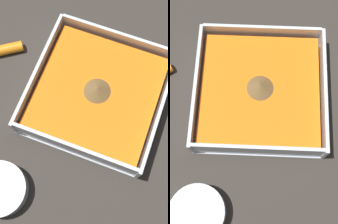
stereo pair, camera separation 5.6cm
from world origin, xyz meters
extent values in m
plane|color=#332D28|center=(0.00, 0.00, 0.00)|extent=(4.00, 4.00, 0.00)
cube|color=silver|center=(0.00, 0.03, 0.00)|extent=(0.24, 0.24, 0.01)
cube|color=silver|center=(0.00, 0.14, 0.03)|extent=(0.24, 0.01, 0.05)
cube|color=silver|center=(0.00, -0.09, 0.03)|extent=(0.24, 0.01, 0.05)
cube|color=silver|center=(0.11, 0.03, 0.03)|extent=(0.01, 0.23, 0.05)
cube|color=silver|center=(-0.12, 0.03, 0.03)|extent=(0.01, 0.23, 0.05)
cube|color=orange|center=(0.00, 0.03, 0.02)|extent=(0.22, 0.22, 0.03)
cone|color=brown|center=(0.00, 0.03, 0.04)|extent=(0.05, 0.05, 0.02)
cylinder|color=silver|center=(0.22, -0.07, 0.02)|extent=(0.09, 0.09, 0.03)
cylinder|color=brown|center=(0.22, -0.07, 0.01)|extent=(0.09, 0.09, 0.02)
camera|label=1|loc=(0.21, 0.08, 0.56)|focal=50.00mm
camera|label=2|loc=(0.22, 0.03, 0.56)|focal=50.00mm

